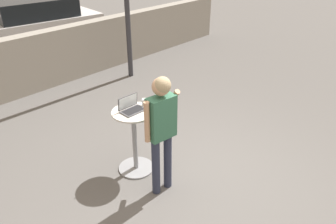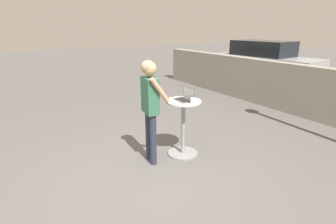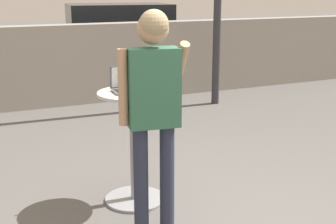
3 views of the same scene
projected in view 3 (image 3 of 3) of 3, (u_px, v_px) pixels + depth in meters
name	position (u px, v px, depth m)	size (l,w,h in m)	color
pavement_kerb	(79.00, 64.00, 7.56)	(12.87, 0.35, 1.27)	gray
cafe_table	(134.00, 143.00, 4.03)	(0.60, 0.60, 0.99)	gray
laptop	(132.00, 86.00, 3.93)	(0.34, 0.24, 0.21)	#515156
coffee_mug	(158.00, 83.00, 4.00)	(0.11, 0.07, 0.10)	white
standing_person	(153.00, 98.00, 3.34)	(0.54, 0.34, 1.70)	#282D42
parked_car_further_down	(113.00, 35.00, 10.74)	(4.33, 2.36, 1.47)	silver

